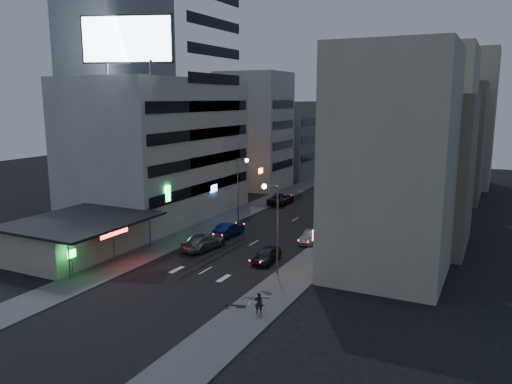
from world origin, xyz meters
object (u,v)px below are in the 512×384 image
Objects in this scene: parked_car_left at (281,199)px; road_car_silver at (204,242)px; scooter_black_a at (246,298)px; scooter_blue at (257,292)px; person at (259,303)px; road_car_blue at (229,229)px; parked_car_right_mid at (311,237)px; scooter_silver_a at (265,296)px; scooter_silver_b at (271,290)px; parked_car_right_far at (358,203)px; scooter_black_b at (273,288)px; parked_car_right_near at (267,255)px.

parked_car_left is 24.63m from road_car_silver.
scooter_blue is (0.05, 1.74, -0.12)m from scooter_black_a.
road_car_blue is at bearing -79.02° from person.
road_car_blue is (-9.48, -1.48, 0.06)m from parked_car_right_mid.
scooter_silver_a is 1.15× the size of scooter_blue.
scooter_black_a is at bearing 106.67° from parked_car_left.
scooter_silver_a is (13.81, -34.67, -0.11)m from parked_car_left.
scooter_silver_b is (0.96, 2.40, -0.10)m from scooter_black_a.
road_car_silver is (1.91, -24.56, 0.02)m from parked_car_left.
parked_car_right_far is 37.95m from scooter_black_a.
scooter_silver_b is (11.94, -14.45, -0.13)m from road_car_blue.
scooter_black_b is at bearing -3.59° from scooter_silver_b.
parked_car_right_mid is 9.60m from road_car_blue.
parked_car_right_mid is 2.53× the size of scooter_silver_b.
scooter_silver_b is (13.66, -33.28, -0.17)m from parked_car_left.
scooter_black_a is at bearing -53.94° from person.
parked_car_right_far reaches higher than parked_car_right_near.
road_car_silver reaches higher than parked_car_right_near.
road_car_blue is 2.30× the size of scooter_black_a.
scooter_silver_a is at bearing 129.41° from road_car_blue.
scooter_blue is at bearing -20.89° from scooter_black_a.
scooter_silver_a is at bearing -67.99° from parked_car_right_near.
road_car_blue is at bearing 23.53° from scooter_silver_b.
person reaches higher than road_car_blue.
parked_car_right_mid is at bearing 76.60° from parked_car_right_near.
road_car_blue is at bearing 42.24° from scooter_black_b.
parked_car_right_far is at bearing 84.53° from parked_car_right_near.
parked_car_right_near is 10.31m from road_car_blue.
parked_car_right_mid reaches higher than scooter_silver_a.
parked_car_right_near is 0.77× the size of road_car_silver.
scooter_blue is (-1.42, 2.58, -0.30)m from person.
road_car_blue is at bearing 137.73° from parked_car_right_near.
parked_car_right_mid is 0.74× the size of parked_car_left.
person is (12.46, -17.70, 0.15)m from road_car_blue.
parked_car_right_near is 9.06m from scooter_blue.
person reaches higher than parked_car_right_mid.
parked_car_left is 3.09× the size of scooter_silver_a.
person reaches higher than scooter_silver_b.
road_car_silver is 14.64m from scooter_silver_b.
scooter_silver_a is at bearing -170.04° from scooter_black_b.
scooter_black_b is 0.67m from scooter_silver_b.
scooter_black_a is (12.70, -35.68, -0.07)m from parked_car_left.
scooter_black_a is at bearing -83.35° from parked_car_right_far.
parked_car_left is at bearing 108.34° from parked_car_right_near.
person is at bearing 108.29° from parked_car_left.
scooter_silver_b is (4.03, -7.84, -0.10)m from parked_car_right_near.
parked_car_right_far is at bearing 5.64° from scooter_black_b.
parked_car_right_mid is 11.76m from road_car_silver.
person is 0.98× the size of scooter_blue.
person reaches higher than parked_car_right_near.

